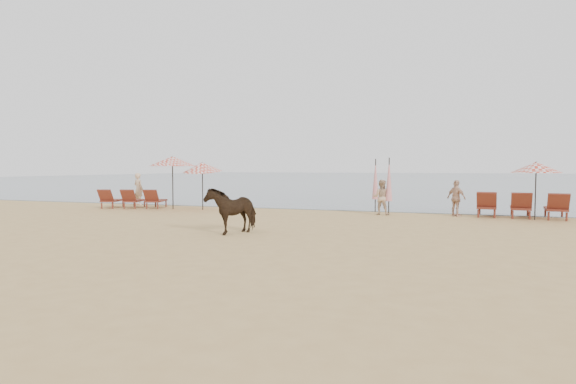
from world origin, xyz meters
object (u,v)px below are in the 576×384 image
at_px(umbrella_open_right, 536,167).
at_px(beachgoer_right_a, 381,197).
at_px(cow, 232,210).
at_px(umbrella_closed_right, 389,180).
at_px(beachgoer_right_b, 456,198).
at_px(beachgoer_left, 139,189).
at_px(umbrella_open_left_b, 202,167).
at_px(lounger_cluster_right, 521,206).
at_px(umbrella_open_left_a, 172,161).
at_px(lounger_cluster_left, 133,199).
at_px(umbrella_closed_left, 375,179).

distance_m(umbrella_open_right, beachgoer_right_a, 5.96).
bearing_deg(cow, umbrella_closed_right, 82.94).
bearing_deg(beachgoer_right_a, beachgoer_right_b, -171.29).
height_order(umbrella_open_right, beachgoer_left, umbrella_open_right).
height_order(umbrella_open_left_b, cow, umbrella_open_left_b).
xyz_separation_m(lounger_cluster_right, beachgoer_left, (-18.25, 0.39, 0.36)).
bearing_deg(umbrella_closed_right, umbrella_open_left_a, -176.76).
bearing_deg(beachgoer_right_b, cow, 88.11).
relative_size(lounger_cluster_left, umbrella_open_left_a, 1.27).
distance_m(lounger_cluster_right, umbrella_open_left_b, 13.78).
height_order(umbrella_open_right, umbrella_closed_left, umbrella_closed_left).
distance_m(umbrella_closed_left, beachgoer_left, 12.45).
bearing_deg(lounger_cluster_right, beachgoer_left, -177.21).
height_order(lounger_cluster_left, lounger_cluster_right, lounger_cluster_right).
bearing_deg(lounger_cluster_right, lounger_cluster_left, -171.83).
bearing_deg(umbrella_open_left_a, beachgoer_right_a, -21.42).
bearing_deg(beachgoer_right_b, beachgoer_left, 36.99).
distance_m(lounger_cluster_left, umbrella_open_left_b, 4.03).
height_order(lounger_cluster_left, cow, cow).
distance_m(umbrella_open_left_b, umbrella_closed_right, 8.63).
xyz_separation_m(umbrella_open_left_a, beachgoer_left, (-3.01, 1.39, -1.44)).
bearing_deg(beachgoer_right_b, umbrella_open_left_b, 42.94).
height_order(umbrella_open_left_b, umbrella_open_right, umbrella_open_left_b).
bearing_deg(umbrella_open_right, beachgoer_left, 161.61).
bearing_deg(beachgoer_right_a, beachgoer_left, -1.47).
relative_size(umbrella_closed_left, umbrella_closed_right, 0.99).
xyz_separation_m(lounger_cluster_left, beachgoer_left, (-0.89, 1.65, 0.41)).
bearing_deg(umbrella_open_left_a, umbrella_open_left_b, -21.66).
xyz_separation_m(lounger_cluster_right, umbrella_closed_right, (-5.07, -0.43, 0.99)).
distance_m(lounger_cluster_left, cow, 10.63).
distance_m(umbrella_closed_left, beachgoer_right_a, 1.35).
height_order(lounger_cluster_left, beachgoer_right_a, beachgoer_right_a).
height_order(lounger_cluster_left, umbrella_open_right, umbrella_open_right).
bearing_deg(umbrella_closed_right, umbrella_open_left_b, -176.76).
bearing_deg(cow, umbrella_open_left_b, 146.51).
relative_size(lounger_cluster_right, beachgoer_right_b, 2.23).
bearing_deg(beachgoer_right_b, beachgoer_right_a, 45.24).
bearing_deg(beachgoer_left, beachgoer_right_a, -166.46).
relative_size(umbrella_open_right, umbrella_closed_left, 0.93).
bearing_deg(beachgoer_left, cow, 156.78).
bearing_deg(beachgoer_right_a, umbrella_open_left_a, 5.53).
distance_m(lounger_cluster_left, umbrella_open_left_a, 2.83).
distance_m(umbrella_open_right, beachgoer_right_b, 3.13).
distance_m(lounger_cluster_left, lounger_cluster_right, 17.40).
xyz_separation_m(umbrella_open_right, cow, (-9.27, -7.10, -1.29)).
height_order(umbrella_closed_right, beachgoer_right_b, umbrella_closed_right).
distance_m(umbrella_open_left_a, umbrella_open_left_b, 1.60).
bearing_deg(beachgoer_left, umbrella_closed_right, -166.48).
bearing_deg(beachgoer_right_a, umbrella_open_left_b, 5.57).
distance_m(umbrella_closed_right, beachgoer_left, 13.22).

